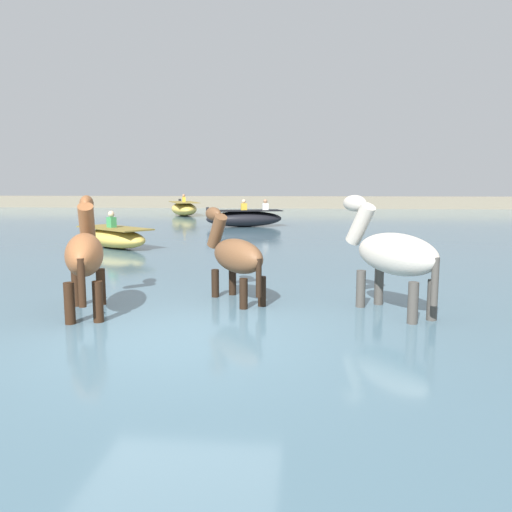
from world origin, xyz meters
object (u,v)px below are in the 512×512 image
Objects in this scene: horse_trailing_pinto at (392,257)px; boat_distant_west at (115,237)px; horse_flank_chestnut at (85,257)px; boat_mid_outer at (184,209)px; horse_lead_bay at (235,258)px; boat_near_starboard at (244,218)px.

boat_distant_west is (-6.76, 6.87, -0.49)m from horse_trailing_pinto.
horse_flank_chestnut reaches higher than boat_mid_outer.
horse_trailing_pinto is at bearing 5.76° from horse_flank_chestnut.
boat_mid_outer is (-4.46, 23.65, -0.36)m from horse_flank_chestnut.
boat_near_starboard is at bearing 96.48° from horse_lead_bay.
boat_mid_outer is at bearing 105.87° from horse_lead_bay.
boat_mid_outer is at bearing 100.69° from horse_flank_chestnut.
horse_trailing_pinto is 24.81m from boat_mid_outer.
boat_mid_outer is at bearing 110.64° from horse_trailing_pinto.
horse_flank_chestnut is at bearing -71.25° from boat_distant_west.
boat_near_starboard is at bearing 104.73° from horse_trailing_pinto.
horse_lead_bay is at bearing 167.80° from horse_trailing_pinto.
horse_flank_chestnut is 0.48× the size of boat_mid_outer.
horse_trailing_pinto reaches higher than horse_lead_bay.
boat_distant_west is at bearing -83.08° from boat_mid_outer.
horse_trailing_pinto reaches higher than horse_flank_chestnut.
boat_mid_outer is at bearing 96.92° from boat_distant_west.
horse_lead_bay is at bearing -74.13° from boat_mid_outer.
horse_lead_bay is 23.62m from boat_mid_outer.
horse_trailing_pinto is at bearing -69.36° from boat_mid_outer.
horse_trailing_pinto is 1.00× the size of horse_flank_chestnut.
boat_distant_west is (-2.48, 7.30, -0.48)m from horse_flank_chestnut.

